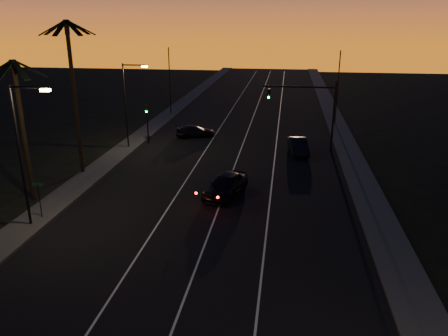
% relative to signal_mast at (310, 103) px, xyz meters
% --- Properties ---
extents(road, '(20.00, 170.00, 0.01)m').
position_rel_signal_mast_xyz_m(road, '(-7.14, -9.99, -4.78)').
color(road, black).
rests_on(road, ground).
extents(sidewalk_left, '(2.40, 170.00, 0.16)m').
position_rel_signal_mast_xyz_m(sidewalk_left, '(-18.34, -9.99, -4.70)').
color(sidewalk_left, '#333331').
rests_on(sidewalk_left, ground).
extents(sidewalk_right, '(2.40, 170.00, 0.16)m').
position_rel_signal_mast_xyz_m(sidewalk_right, '(4.06, -9.99, -4.70)').
color(sidewalk_right, '#333331').
rests_on(sidewalk_right, ground).
extents(lane_stripe_left, '(0.12, 160.00, 0.01)m').
position_rel_signal_mast_xyz_m(lane_stripe_left, '(-10.14, -9.99, -4.76)').
color(lane_stripe_left, silver).
rests_on(lane_stripe_left, road).
extents(lane_stripe_mid, '(0.12, 160.00, 0.01)m').
position_rel_signal_mast_xyz_m(lane_stripe_mid, '(-6.64, -9.99, -4.76)').
color(lane_stripe_mid, silver).
rests_on(lane_stripe_mid, road).
extents(lane_stripe_right, '(0.12, 160.00, 0.01)m').
position_rel_signal_mast_xyz_m(lane_stripe_right, '(-3.14, -9.99, -4.76)').
color(lane_stripe_right, silver).
rests_on(lane_stripe_right, road).
extents(palm_mid, '(4.25, 4.16, 10.03)m').
position_rel_signal_mast_xyz_m(palm_mid, '(-20.34, -15.99, 1.47)').
color(palm_mid, black).
rests_on(palm_mid, ground).
extents(palm_far, '(4.25, 4.16, 12.53)m').
position_rel_signal_mast_xyz_m(palm_far, '(-19.34, -9.99, 2.83)').
color(palm_far, black).
rests_on(palm_far, ground).
extents(streetlight_left_near, '(2.55, 0.26, 9.00)m').
position_rel_signal_mast_xyz_m(streetlight_left_near, '(-17.84, -19.99, 0.54)').
color(streetlight_left_near, black).
rests_on(streetlight_left_near, ground).
extents(streetlight_left_far, '(2.55, 0.26, 8.50)m').
position_rel_signal_mast_xyz_m(streetlight_left_far, '(-17.82, -1.99, 0.28)').
color(streetlight_left_far, black).
rests_on(streetlight_left_far, ground).
extents(street_sign, '(0.70, 0.06, 2.60)m').
position_rel_signal_mast_xyz_m(street_sign, '(-17.94, -18.99, -3.13)').
color(street_sign, black).
rests_on(street_sign, ground).
extents(signal_mast, '(7.10, 0.41, 7.00)m').
position_rel_signal_mast_xyz_m(signal_mast, '(0.00, 0.00, 0.00)').
color(signal_mast, black).
rests_on(signal_mast, ground).
extents(signal_post, '(0.28, 0.37, 4.20)m').
position_rel_signal_mast_xyz_m(signal_post, '(-16.64, -0.01, -1.89)').
color(signal_post, black).
rests_on(signal_post, ground).
extents(far_pole_left, '(0.14, 0.14, 9.00)m').
position_rel_signal_mast_xyz_m(far_pole_left, '(-18.14, 15.01, -0.28)').
color(far_pole_left, black).
rests_on(far_pole_left, ground).
extents(far_pole_right, '(0.14, 0.14, 9.00)m').
position_rel_signal_mast_xyz_m(far_pole_right, '(3.86, 12.01, -0.28)').
color(far_pole_right, black).
rests_on(far_pole_right, ground).
extents(lead_car, '(3.50, 5.80, 1.68)m').
position_rel_signal_mast_xyz_m(lead_car, '(-6.48, -13.24, -3.93)').
color(lead_car, black).
rests_on(lead_car, road).
extents(right_car, '(2.15, 4.75, 1.51)m').
position_rel_signal_mast_xyz_m(right_car, '(-0.94, -1.61, -4.01)').
color(right_car, black).
rests_on(right_car, road).
extents(cross_car, '(4.75, 3.30, 1.28)m').
position_rel_signal_mast_xyz_m(cross_car, '(-12.25, 3.26, -4.13)').
color(cross_car, black).
rests_on(cross_car, road).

